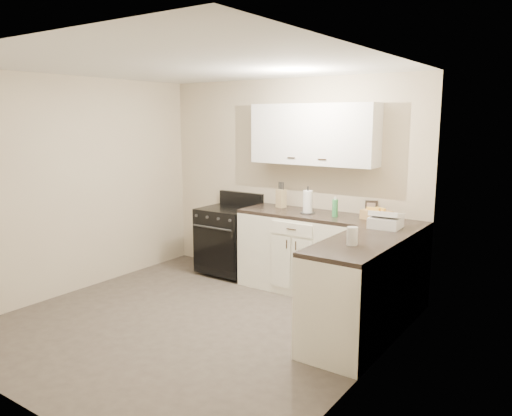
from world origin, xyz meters
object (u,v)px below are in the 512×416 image
Objects in this scene: paper_towel at (308,202)px; wicker_basket at (376,215)px; countertop_grill at (386,223)px; knife_block at (281,198)px; stove at (228,240)px.

wicker_basket is (0.79, 0.10, -0.08)m from paper_towel.
paper_towel reaches higher than countertop_grill.
countertop_grill is (0.23, -0.34, 0.00)m from wicker_basket.
paper_towel is (0.45, -0.15, 0.02)m from knife_block.
stove is at bearing 171.13° from countertop_grill.
knife_block is 1.25m from wicker_basket.
knife_block is 0.85× the size of paper_towel.
wicker_basket is at bearing 121.30° from countertop_grill.
paper_towel reaches higher than stove.
knife_block reaches higher than stove.
countertop_grill is (1.02, -0.24, -0.08)m from paper_towel.
countertop_grill reaches higher than wicker_basket.
countertop_grill is at bearing -13.09° from paper_towel.
stove is at bearing -177.02° from wicker_basket.
knife_block is 0.76× the size of countertop_grill.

